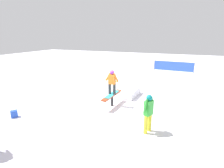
% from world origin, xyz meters
% --- Properties ---
extents(ground_plane, '(60.00, 60.00, 0.00)m').
position_xyz_m(ground_plane, '(0.00, 0.00, 0.00)').
color(ground_plane, white).
extents(rail_feature, '(2.01, 0.42, 0.67)m').
position_xyz_m(rail_feature, '(0.00, 0.00, 0.56)').
color(rail_feature, black).
rests_on(rail_feature, ground).
extents(snow_kicker_ramp, '(1.90, 1.63, 0.44)m').
position_xyz_m(snow_kicker_ramp, '(-1.99, 0.15, 0.22)').
color(snow_kicker_ramp, white).
rests_on(snow_kicker_ramp, ground).
extents(main_rider_on_rail, '(1.43, 0.79, 1.37)m').
position_xyz_m(main_rider_on_rail, '(0.00, 0.00, 1.35)').
color(main_rider_on_rail, '#31B9C9').
rests_on(main_rider_on_rail, rail_feature).
extents(bystander_green, '(0.67, 0.35, 1.61)m').
position_xyz_m(bystander_green, '(2.00, 2.39, 0.90)').
color(bystander_green, yellow).
rests_on(bystander_green, ground).
extents(loose_snowboard_lime, '(0.82, 1.41, 0.02)m').
position_xyz_m(loose_snowboard_lime, '(-5.25, -2.27, 0.01)').
color(loose_snowboard_lime, '#84D027').
rests_on(loose_snowboard_lime, ground).
extents(loose_snowboard_white, '(0.67, 1.35, 0.02)m').
position_xyz_m(loose_snowboard_white, '(-3.25, -3.27, 0.01)').
color(loose_snowboard_white, white).
rests_on(loose_snowboard_white, ground).
extents(backpack_on_snow, '(0.37, 0.35, 0.34)m').
position_xyz_m(backpack_on_snow, '(3.12, -3.82, 0.17)').
color(backpack_on_snow, blue).
rests_on(backpack_on_snow, ground).
extents(safety_fence, '(0.23, 4.09, 1.10)m').
position_xyz_m(safety_fence, '(-11.20, 2.50, 0.60)').
color(safety_fence, blue).
rests_on(safety_fence, ground).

